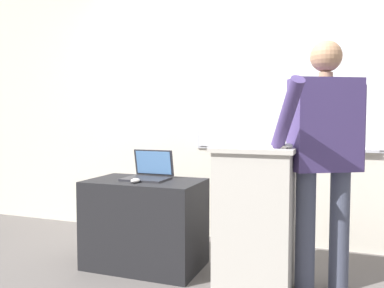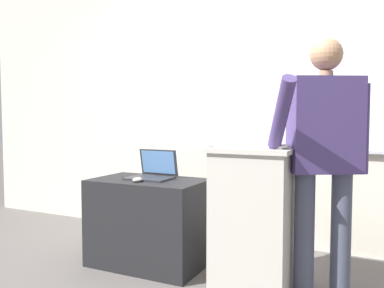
{
  "view_description": "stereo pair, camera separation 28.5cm",
  "coord_description": "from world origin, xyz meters",
  "px_view_note": "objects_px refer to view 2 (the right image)",
  "views": [
    {
      "loc": [
        1.03,
        -2.39,
        1.17
      ],
      "look_at": [
        0.01,
        0.34,
        0.98
      ],
      "focal_mm": 38.0,
      "sensor_mm": 36.0,
      "label": 1
    },
    {
      "loc": [
        1.29,
        -2.27,
        1.17
      ],
      "look_at": [
        0.01,
        0.34,
        0.98
      ],
      "focal_mm": 38.0,
      "sensor_mm": 36.0,
      "label": 2
    }
  ],
  "objects_px": {
    "wireless_keyboard": "(254,146)",
    "computer_mouse_by_laptop": "(137,180)",
    "person_presenter": "(324,148)",
    "lectern_podium": "(254,218)",
    "side_desk": "(149,222)",
    "computer_mouse_by_keyboard": "(285,146)",
    "laptop": "(153,171)"
  },
  "relations": [
    {
      "from": "wireless_keyboard",
      "to": "computer_mouse_by_laptop",
      "type": "relative_size",
      "value": 4.04
    },
    {
      "from": "wireless_keyboard",
      "to": "person_presenter",
      "type": "bearing_deg",
      "value": 19.25
    },
    {
      "from": "lectern_podium",
      "to": "side_desk",
      "type": "bearing_deg",
      "value": 175.45
    },
    {
      "from": "side_desk",
      "to": "computer_mouse_by_laptop",
      "type": "distance_m",
      "value": 0.38
    },
    {
      "from": "side_desk",
      "to": "person_presenter",
      "type": "xyz_separation_m",
      "value": [
        1.32,
        0.02,
        0.63
      ]
    },
    {
      "from": "wireless_keyboard",
      "to": "computer_mouse_by_keyboard",
      "type": "height_order",
      "value": "computer_mouse_by_keyboard"
    },
    {
      "from": "laptop",
      "to": "computer_mouse_by_laptop",
      "type": "bearing_deg",
      "value": -92.62
    },
    {
      "from": "person_presenter",
      "to": "computer_mouse_by_keyboard",
      "type": "relative_size",
      "value": 16.73
    },
    {
      "from": "lectern_podium",
      "to": "person_presenter",
      "type": "bearing_deg",
      "value": 11.17
    },
    {
      "from": "person_presenter",
      "to": "computer_mouse_by_laptop",
      "type": "xyz_separation_m",
      "value": [
        -1.33,
        -0.16,
        -0.27
      ]
    },
    {
      "from": "laptop",
      "to": "computer_mouse_by_keyboard",
      "type": "xyz_separation_m",
      "value": [
        1.11,
        -0.22,
        0.25
      ]
    },
    {
      "from": "lectern_podium",
      "to": "side_desk",
      "type": "height_order",
      "value": "lectern_podium"
    },
    {
      "from": "lectern_podium",
      "to": "computer_mouse_by_keyboard",
      "type": "xyz_separation_m",
      "value": [
        0.22,
        -0.08,
        0.5
      ]
    },
    {
      "from": "wireless_keyboard",
      "to": "computer_mouse_by_keyboard",
      "type": "relative_size",
      "value": 4.04
    },
    {
      "from": "side_desk",
      "to": "computer_mouse_by_laptop",
      "type": "height_order",
      "value": "computer_mouse_by_laptop"
    },
    {
      "from": "person_presenter",
      "to": "computer_mouse_by_keyboard",
      "type": "xyz_separation_m",
      "value": [
        -0.21,
        -0.16,
        0.02
      ]
    },
    {
      "from": "wireless_keyboard",
      "to": "computer_mouse_by_laptop",
      "type": "distance_m",
      "value": 0.95
    },
    {
      "from": "side_desk",
      "to": "person_presenter",
      "type": "height_order",
      "value": "person_presenter"
    },
    {
      "from": "laptop",
      "to": "computer_mouse_by_keyboard",
      "type": "relative_size",
      "value": 3.43
    },
    {
      "from": "lectern_podium",
      "to": "person_presenter",
      "type": "distance_m",
      "value": 0.66
    },
    {
      "from": "side_desk",
      "to": "computer_mouse_by_keyboard",
      "type": "height_order",
      "value": "computer_mouse_by_keyboard"
    },
    {
      "from": "side_desk",
      "to": "wireless_keyboard",
      "type": "bearing_deg",
      "value": -8.36
    },
    {
      "from": "computer_mouse_by_keyboard",
      "to": "side_desk",
      "type": "bearing_deg",
      "value": 172.41
    },
    {
      "from": "person_presenter",
      "to": "laptop",
      "type": "bearing_deg",
      "value": 148.2
    },
    {
      "from": "lectern_podium",
      "to": "person_presenter",
      "type": "relative_size",
      "value": 0.58
    },
    {
      "from": "person_presenter",
      "to": "laptop",
      "type": "xyz_separation_m",
      "value": [
        -1.32,
        0.06,
        -0.23
      ]
    },
    {
      "from": "lectern_podium",
      "to": "side_desk",
      "type": "xyz_separation_m",
      "value": [
        -0.89,
        0.07,
        -0.15
      ]
    },
    {
      "from": "side_desk",
      "to": "computer_mouse_by_laptop",
      "type": "relative_size",
      "value": 8.83
    },
    {
      "from": "side_desk",
      "to": "laptop",
      "type": "bearing_deg",
      "value": 87.62
    },
    {
      "from": "side_desk",
      "to": "wireless_keyboard",
      "type": "xyz_separation_m",
      "value": [
        0.9,
        -0.13,
        0.64
      ]
    },
    {
      "from": "lectern_podium",
      "to": "laptop",
      "type": "xyz_separation_m",
      "value": [
        -0.88,
        0.14,
        0.25
      ]
    },
    {
      "from": "lectern_podium",
      "to": "person_presenter",
      "type": "xyz_separation_m",
      "value": [
        0.44,
        0.09,
        0.48
      ]
    }
  ]
}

